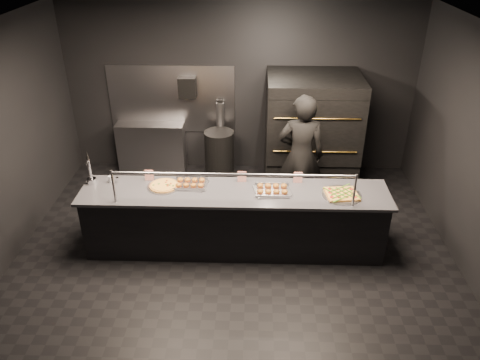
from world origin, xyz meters
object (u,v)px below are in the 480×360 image
Objects in this scene: pizza_oven at (311,132)px; square_pizza at (342,194)px; slider_tray_b at (272,190)px; slider_tray_a at (190,183)px; trash_bin at (219,155)px; fire_extinguisher at (220,115)px; round_pizza at (164,186)px; service_counter at (235,220)px; beer_tap at (90,174)px; worker at (301,156)px; towel_dispenser at (187,87)px; prep_shelf at (152,147)px.

pizza_oven is 1.97m from square_pizza.
square_pizza is at bearing -4.67° from slider_tray_b.
slider_tray_a reaches higher than trash_bin.
fire_extinguisher is 0.98× the size of square_pizza.
slider_tray_a reaches higher than round_pizza.
trash_bin is (-0.35, 2.08, -0.03)m from service_counter.
pizza_oven is 1.65m from trash_bin.
square_pizza is (3.35, -0.22, -0.12)m from beer_tap.
worker is (0.45, 0.99, 0.01)m from slider_tray_b.
slider_tray_b is (1.40, -2.37, -0.60)m from towel_dispenser.
square_pizza is 0.27× the size of worker.
towel_dispenser is 0.78× the size of round_pizza.
slider_tray_a is 0.57× the size of trash_bin.
towel_dispenser is at bearing 5.71° from prep_shelf.
pizza_oven is 3.72× the size of square_pizza.
slider_tray_a is at bearing 165.92° from service_counter.
beer_tap is at bearing 179.55° from slider_tray_a.
beer_tap is (-3.15, -1.74, 0.09)m from pizza_oven.
slider_tray_a reaches higher than square_pizza.
worker reaches higher than slider_tray_b.
towel_dispenser is (-0.90, 2.39, 1.09)m from service_counter.
beer_tap is 0.94× the size of slider_tray_b.
worker is (1.85, -1.39, -0.59)m from towel_dispenser.
square_pizza is at bearing -50.61° from trash_bin.
service_counter is 0.70m from slider_tray_b.
towel_dispenser reaches higher than slider_tray_a.
round_pizza is at bearing -73.71° from prep_shelf.
round_pizza is at bearing -171.27° from slider_tray_a.
service_counter reaches higher than slider_tray_b.
worker is (-0.45, 1.06, 0.02)m from square_pizza.
beer_tap reaches higher than fire_extinguisher.
towel_dispenser reaches higher than round_pizza.
service_counter is at bearing -69.37° from towel_dispenser.
towel_dispenser is 0.68× the size of square_pizza.
worker reaches higher than service_counter.
worker reaches higher than slider_tray_a.
service_counter reaches higher than round_pizza.
service_counter reaches higher than slider_tray_a.
service_counter reaches higher than square_pizza.
towel_dispenser is 2.38m from round_pizza.
pizza_oven is at bearing -104.32° from worker.
slider_tray_b is at bearing -70.37° from fire_extinguisher.
slider_tray_b is 2.29m from trash_bin.
prep_shelf is 1.31m from towel_dispenser.
fire_extinguisher is at bearing 125.46° from square_pizza.
beer_tap is at bearing -129.76° from trash_bin.
towel_dispenser is 1.28m from trash_bin.
round_pizza is 2.35m from square_pizza.
slider_tray_b reaches higher than trash_bin.
round_pizza is at bearing -106.73° from trash_bin.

